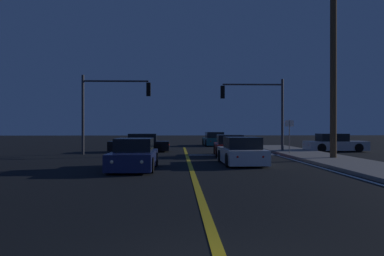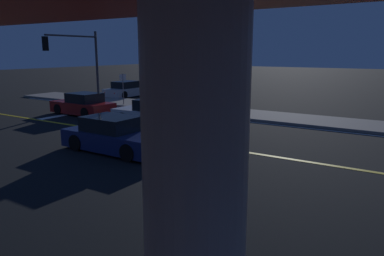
% 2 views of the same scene
% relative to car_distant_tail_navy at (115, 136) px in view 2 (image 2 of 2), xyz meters
% --- Properties ---
extents(sidewalk_right, '(3.20, 40.62, 0.15)m').
position_rel_car_distant_tail_navy_xyz_m(sidewalk_right, '(10.19, -1.30, -0.51)').
color(sidewalk_right, gray).
rests_on(sidewalk_right, ground).
extents(lane_line_center, '(0.20, 38.36, 0.01)m').
position_rel_car_distant_tail_navy_xyz_m(lane_line_center, '(2.48, -1.30, -0.58)').
color(lane_line_center, gold).
rests_on(lane_line_center, ground).
extents(lane_line_edge_right, '(0.16, 38.36, 0.01)m').
position_rel_car_distant_tail_navy_xyz_m(lane_line_edge_right, '(8.34, -1.30, -0.58)').
color(lane_line_edge_right, white).
rests_on(lane_line_edge_right, ground).
extents(stop_bar, '(6.10, 0.50, 0.01)m').
position_rel_car_distant_tail_navy_xyz_m(stop_bar, '(5.54, 8.48, -0.58)').
color(stop_bar, white).
rests_on(stop_bar, ground).
extents(car_distant_tail_navy, '(1.94, 4.43, 1.34)m').
position_rel_car_distant_tail_navy_xyz_m(car_distant_tail_navy, '(0.00, 0.00, 0.00)').
color(car_distant_tail_navy, navy).
rests_on(car_distant_tail_navy, ground).
extents(car_following_oncoming_white, '(2.03, 4.31, 1.34)m').
position_rel_car_distant_tail_navy_xyz_m(car_following_oncoming_white, '(5.03, 2.10, -0.00)').
color(car_following_oncoming_white, silver).
rests_on(car_following_oncoming_white, ground).
extents(car_mid_block_silver, '(4.47, 1.86, 1.34)m').
position_rel_car_distant_tail_navy_xyz_m(car_mid_block_silver, '(13.54, 11.67, -0.00)').
color(car_mid_block_silver, '#B2B5BA').
rests_on(car_mid_block_silver, ground).
extents(car_parked_curb_red, '(2.02, 4.22, 1.34)m').
position_rel_car_distant_tail_navy_xyz_m(car_parked_curb_red, '(5.18, 7.71, -0.00)').
color(car_parked_curb_red, maroon).
rests_on(car_parked_curb_red, ground).
extents(traffic_signal_near_right, '(4.52, 0.28, 5.26)m').
position_rel_car_distant_tail_navy_xyz_m(traffic_signal_near_right, '(7.68, 10.78, 2.97)').
color(traffic_signal_near_right, '#38383D').
rests_on(traffic_signal_near_right, ground).
extents(utility_pole_right, '(1.42, 0.35, 10.94)m').
position_rel_car_distant_tail_navy_xyz_m(utility_pole_right, '(10.49, 4.32, 5.01)').
color(utility_pole_right, '#4C3823').
rests_on(utility_pole_right, ground).
extents(street_sign_corner, '(0.56, 0.09, 2.31)m').
position_rel_car_distant_tail_navy_xyz_m(street_sign_corner, '(9.09, 7.98, 0.98)').
color(street_sign_corner, slate).
rests_on(street_sign_corner, ground).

